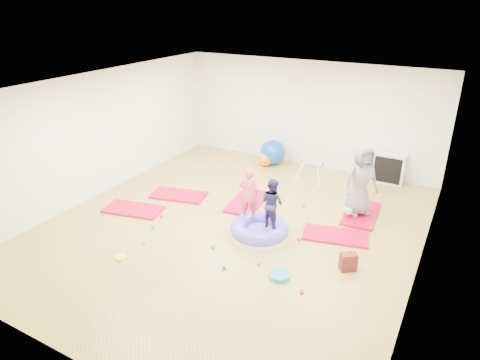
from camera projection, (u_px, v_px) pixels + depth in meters
The scene contains 19 objects.
room at pixel (232, 161), 8.11m from camera, with size 7.01×8.01×2.81m.
gym_mat_front_left at pixel (133, 209), 9.28m from camera, with size 1.25×0.62×0.05m, color #BE0026.
gym_mat_mid_left at pixel (179, 195), 9.94m from camera, with size 1.25×0.62×0.05m, color #BE0026.
gym_mat_center_back at pixel (247, 202), 9.63m from camera, with size 1.32×0.66×0.05m, color #BE0026.
gym_mat_right at pixel (335, 236), 8.27m from camera, with size 1.23×0.62×0.05m, color #BE0026.
gym_mat_rear_right at pixel (361, 214), 9.09m from camera, with size 1.31×0.65×0.05m, color #BE0026.
inflatable_cushion at pixel (259, 230), 8.22m from camera, with size 1.13×1.13×0.36m.
child_pink at pixel (249, 191), 8.17m from camera, with size 0.39×0.26×1.07m, color #D2465C.
child_navy at pixel (272, 201), 7.89m from camera, with size 0.47×0.37×0.97m, color #201C42.
adult_caregiver at pixel (361, 180), 8.78m from camera, with size 0.74×0.48×1.52m, color slate.
infant at pixel (350, 210), 8.97m from camera, with size 0.35×0.36×0.21m.
ball_pit_balls at pixel (229, 237), 8.19m from camera, with size 3.59×3.01×0.07m.
exercise_ball_blue at pixel (273, 152), 11.71m from camera, with size 0.69×0.69×0.69m, color #0A44AF.
exercise_ball_orange at pixel (265, 159), 11.64m from camera, with size 0.39×0.39×0.39m, color orange.
infant_play_gym at pixel (312, 169), 10.56m from camera, with size 0.71×0.67×0.54m.
cube_shelf at pixel (389, 168), 10.55m from camera, with size 0.75×0.37×0.75m.
balance_disc at pixel (279, 275), 7.07m from camera, with size 0.36×0.36×0.08m, color teal.
backpack at pixel (348, 262), 7.22m from camera, with size 0.27×0.17×0.32m, color maroon.
yellow_toy at pixel (121, 257), 7.59m from camera, with size 0.21×0.21×0.03m, color yellow.
Camera 1 is at (3.81, -6.56, 4.30)m, focal length 32.00 mm.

